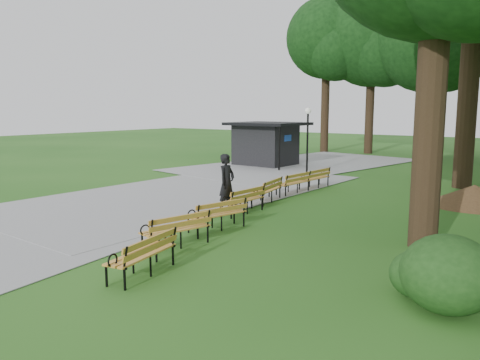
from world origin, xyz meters
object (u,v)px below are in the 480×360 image
Objects in this scene: bench_1 at (176,229)px; bench_6 at (314,178)px; bench_0 at (142,254)px; bench_5 at (293,183)px; bench_2 at (217,214)px; lamp_post at (308,127)px; person at (227,183)px; dirt_mound at (474,196)px; bench_3 at (242,200)px; kiosk at (266,144)px; bench_4 at (266,190)px.

bench_6 is at bearing -159.05° from bench_1.
bench_5 is at bearing -178.23° from bench_0.
bench_2 is (-1.08, 3.82, 0.00)m from bench_0.
lamp_post is at bearing -153.19° from bench_5.
dirt_mound is at bearing -52.61° from person.
bench_1 is 4.14m from bench_3.
bench_2 is at bearing -174.62° from bench_0.
bench_0 is at bearing -110.00° from dirt_mound.
kiosk reaches higher than bench_2.
bench_3 is 1.00× the size of bench_4.
bench_5 is at bearing -156.10° from bench_2.
person is 4.38m from bench_1.
bench_5 reaches higher than dirt_mound.
bench_2 is at bearing 11.00° from bench_6.
bench_3 is (-5.96, -5.67, 0.06)m from dirt_mound.
person is 5.81m from bench_6.
dirt_mound is (12.61, -6.04, -0.91)m from kiosk.
dirt_mound is 1.45× the size of bench_3.
bench_0 is at bearing -62.75° from kiosk.
bench_0 and bench_2 have the same top height.
bench_3 is (6.65, -11.71, -0.86)m from kiosk.
bench_5 is (6.20, -7.57, -0.86)m from kiosk.
bench_4 is at bearing -10.59° from person.
bench_0 is 11.95m from bench_6.
kiosk is 2.18× the size of bench_6.
bench_2 is (7.30, -13.84, -0.86)m from kiosk.
bench_1 is at bearing -62.59° from kiosk.
dirt_mound is at bearing 107.92° from bench_5.
bench_0 and bench_6 have the same top height.
bench_2 is (1.30, -2.16, -0.52)m from person.
bench_1 is at bearing 13.72° from bench_5.
person is 0.56× the size of lamp_post.
bench_3 is 5.82m from bench_6.
bench_6 is at bearing -158.85° from bench_2.
bench_1 and bench_4 have the same top height.
bench_4 and bench_5 have the same top height.
kiosk is at bearing -138.22° from bench_2.
bench_1 is 6.23m from bench_4.
person is at bearing 1.75° from bench_5.
lamp_post is 4.70m from bench_6.
bench_2 is 1.00× the size of bench_5.
bench_5 is at bearing -48.78° from kiosk.
bench_4 is at bearing 3.34° from bench_6.
lamp_post is 12.16m from bench_2.
dirt_mound is at bearing 92.59° from bench_6.
bench_6 reaches higher than dirt_mound.
lamp_post is 1.82× the size of bench_5.
bench_4 is at bearing -152.20° from bench_2.
dirt_mound is at bearing 109.74° from bench_4.
person is 1.01× the size of bench_2.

